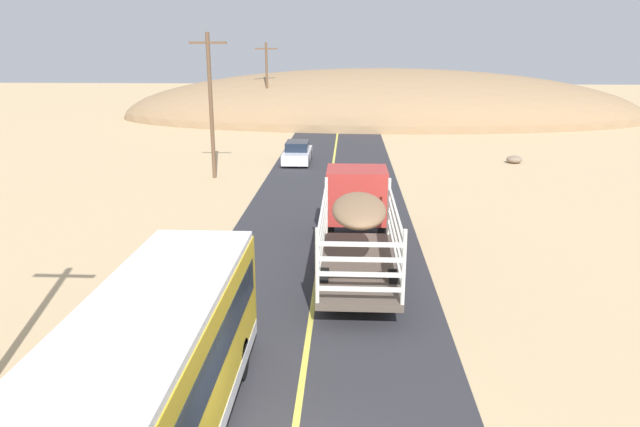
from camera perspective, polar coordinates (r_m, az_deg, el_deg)
name	(u,v)px	position (r m, az deg, el deg)	size (l,w,h in m)	color
livestock_truck	(357,209)	(22.02, 3.73, 0.43)	(2.53, 9.70, 3.02)	#B2332D
bus	(144,390)	(11.40, -17.06, -16.43)	(2.54, 10.00, 3.21)	gold
car_far	(297,153)	(40.07, -2.26, 6.02)	(1.80, 4.40, 1.46)	silver
power_pole_mid	(211,102)	(35.42, -10.79, 10.79)	(2.20, 0.24, 8.60)	brown
power_pole_far	(267,82)	(59.05, -5.29, 12.86)	(2.20, 0.24, 8.20)	brown
boulder_near_shoulder	(514,159)	(42.23, 18.73, 5.10)	(1.07, 1.03, 0.51)	#84705B
distant_hill	(380,118)	(66.60, 5.98, 9.42)	(58.63, 25.94, 11.00)	#957553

